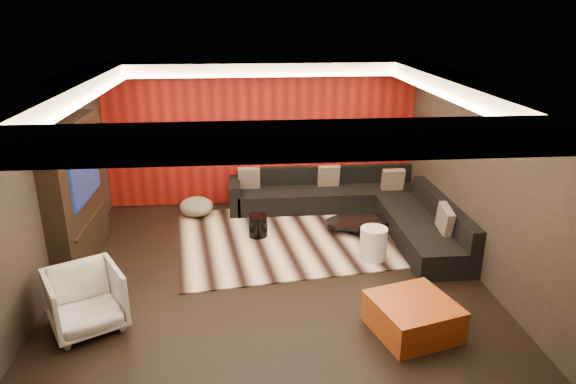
{
  "coord_description": "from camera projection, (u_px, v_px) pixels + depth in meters",
  "views": [
    {
      "loc": [
        -0.36,
        -6.79,
        3.71
      ],
      "look_at": [
        0.3,
        0.6,
        1.05
      ],
      "focal_mm": 32.0,
      "sensor_mm": 36.0,
      "label": 1
    }
  ],
  "objects": [
    {
      "name": "soffit_back",
      "position": [
        261.0,
        68.0,
        9.27
      ],
      "size": [
        6.0,
        0.6,
        0.22
      ],
      "primitive_type": "cube",
      "color": "silver",
      "rests_on": "ground"
    },
    {
      "name": "tv_shelf",
      "position": [
        91.0,
        220.0,
        7.75
      ],
      "size": [
        0.04,
        1.6,
        0.04
      ],
      "primitive_type": "cube",
      "color": "black",
      "rests_on": "ground"
    },
    {
      "name": "rug",
      "position": [
        295.0,
        236.0,
        8.83
      ],
      "size": [
        4.36,
        3.5,
        0.02
      ],
      "primitive_type": "cube",
      "rotation": [
        0.0,
        0.0,
        0.13
      ],
      "color": "beige",
      "rests_on": "floor"
    },
    {
      "name": "soffit_right",
      "position": [
        468.0,
        88.0,
        6.97
      ],
      "size": [
        0.6,
        4.8,
        0.22
      ],
      "primitive_type": "cube",
      "color": "silver",
      "rests_on": "ground"
    },
    {
      "name": "drum_stool",
      "position": [
        258.0,
        225.0,
        8.77
      ],
      "size": [
        0.41,
        0.41,
        0.39
      ],
      "primitive_type": "cylinder",
      "rotation": [
        0.0,
        0.0,
        -0.29
      ],
      "color": "black",
      "rests_on": "rug"
    },
    {
      "name": "coffee_table",
      "position": [
        358.0,
        225.0,
        9.01
      ],
      "size": [
        1.25,
        1.25,
        0.2
      ],
      "primitive_type": "cylinder",
      "rotation": [
        0.0,
        0.0,
        0.07
      ],
      "color": "black",
      "rests_on": "rug"
    },
    {
      "name": "white_side_table",
      "position": [
        373.0,
        244.0,
        7.97
      ],
      "size": [
        0.46,
        0.46,
        0.52
      ],
      "primitive_type": "cylinder",
      "rotation": [
        0.0,
        0.0,
        -0.1
      ],
      "color": "silver",
      "rests_on": "floor"
    },
    {
      "name": "floor",
      "position": [
        272.0,
        273.0,
        7.65
      ],
      "size": [
        6.0,
        6.0,
        0.02
      ],
      "primitive_type": "cube",
      "color": "black",
      "rests_on": "ground"
    },
    {
      "name": "tv_screen",
      "position": [
        85.0,
        172.0,
        7.49
      ],
      "size": [
        0.04,
        1.3,
        0.8
      ],
      "primitive_type": "cube",
      "color": "black",
      "rests_on": "ground"
    },
    {
      "name": "ceiling",
      "position": [
        269.0,
        82.0,
        6.7
      ],
      "size": [
        6.0,
        6.0,
        0.02
      ],
      "primitive_type": "cube",
      "color": "silver",
      "rests_on": "ground"
    },
    {
      "name": "sectional_sofa",
      "position": [
        359.0,
        207.0,
        9.45
      ],
      "size": [
        3.65,
        3.5,
        0.75
      ],
      "color": "black",
      "rests_on": "floor"
    },
    {
      "name": "red_feature_wall",
      "position": [
        262.0,
        135.0,
        9.96
      ],
      "size": [
        5.98,
        0.05,
        2.78
      ],
      "primitive_type": "cube",
      "color": "#6B0C0A",
      "rests_on": "ground"
    },
    {
      "name": "wall_back",
      "position": [
        262.0,
        134.0,
        10.0
      ],
      "size": [
        6.0,
        0.02,
        2.8
      ],
      "primitive_type": "cube",
      "color": "black",
      "rests_on": "ground"
    },
    {
      "name": "throw_pillows",
      "position": [
        349.0,
        187.0,
        9.43
      ],
      "size": [
        3.26,
        2.71,
        0.5
      ],
      "color": "beige",
      "rests_on": "sectional_sofa"
    },
    {
      "name": "soffit_front",
      "position": [
        288.0,
        140.0,
        4.21
      ],
      "size": [
        6.0,
        0.6,
        0.22
      ],
      "primitive_type": "cube",
      "color": "silver",
      "rests_on": "ground"
    },
    {
      "name": "armchair",
      "position": [
        85.0,
        300.0,
        6.21
      ],
      "size": [
        1.13,
        1.14,
        0.77
      ],
      "primitive_type": "imported",
      "rotation": [
        0.0,
        0.0,
        0.5
      ],
      "color": "silver",
      "rests_on": "floor"
    },
    {
      "name": "cove_left",
      "position": [
        86.0,
        100.0,
        6.57
      ],
      "size": [
        0.08,
        4.8,
        0.04
      ],
      "primitive_type": "cube",
      "color": "#FFD899",
      "rests_on": "ground"
    },
    {
      "name": "soffit_left",
      "position": [
        57.0,
        94.0,
        6.51
      ],
      "size": [
        0.6,
        4.8,
        0.22
      ],
      "primitive_type": "cube",
      "color": "silver",
      "rests_on": "ground"
    },
    {
      "name": "wall_left",
      "position": [
        48.0,
        190.0,
        6.92
      ],
      "size": [
        0.02,
        6.0,
        2.8
      ],
      "primitive_type": "cube",
      "color": "black",
      "rests_on": "ground"
    },
    {
      "name": "orange_ottoman",
      "position": [
        413.0,
        316.0,
        6.2
      ],
      "size": [
        1.13,
        1.13,
        0.41
      ],
      "primitive_type": "cube",
      "rotation": [
        0.0,
        0.0,
        0.27
      ],
      "color": "#AA3015",
      "rests_on": "floor"
    },
    {
      "name": "tv_surround",
      "position": [
        77.0,
        195.0,
        7.6
      ],
      "size": [
        0.3,
        2.0,
        2.2
      ],
      "primitive_type": "cube",
      "color": "black",
      "rests_on": "ground"
    },
    {
      "name": "cove_back",
      "position": [
        262.0,
        76.0,
        8.98
      ],
      "size": [
        4.8,
        0.08,
        0.04
      ],
      "primitive_type": "cube",
      "color": "#FFD899",
      "rests_on": "ground"
    },
    {
      "name": "wall_right",
      "position": [
        478.0,
        178.0,
        7.43
      ],
      "size": [
        0.02,
        6.0,
        2.8
      ],
      "primitive_type": "cube",
      "color": "black",
      "rests_on": "ground"
    },
    {
      "name": "cove_front",
      "position": [
        284.0,
        141.0,
        4.56
      ],
      "size": [
        4.8,
        0.08,
        0.04
      ],
      "primitive_type": "cube",
      "color": "#FFD899",
      "rests_on": "ground"
    },
    {
      "name": "cove_right",
      "position": [
        443.0,
        95.0,
        6.97
      ],
      "size": [
        0.08,
        4.8,
        0.04
      ],
      "primitive_type": "cube",
      "color": "#FFD899",
      "rests_on": "ground"
    },
    {
      "name": "striped_pouf",
      "position": [
        196.0,
        207.0,
        9.64
      ],
      "size": [
        0.78,
        0.78,
        0.35
      ],
      "primitive_type": "ellipsoid",
      "rotation": [
        0.0,
        0.0,
        0.29
      ],
      "color": "beige",
      "rests_on": "rug"
    }
  ]
}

